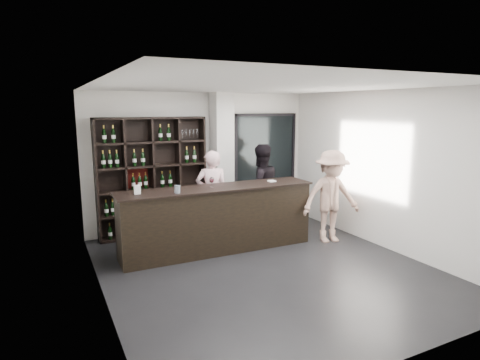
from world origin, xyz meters
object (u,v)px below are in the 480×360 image
wine_shelf (152,177)px  customer (331,197)px  tasting_counter (218,219)px  taster_pink (212,194)px  taster_black (260,188)px

wine_shelf → customer: wine_shelf is taller
tasting_counter → taster_pink: size_ratio=2.04×
taster_pink → customer: bearing=165.0°
wine_shelf → tasting_counter: (0.80, -1.47, -0.60)m
taster_pink → taster_black: 1.10m
wine_shelf → taster_pink: 1.27m
wine_shelf → tasting_counter: size_ratio=0.67×
wine_shelf → taster_black: size_ratio=1.31×
wine_shelf → tasting_counter: bearing=-61.4°
tasting_counter → taster_black: bearing=31.0°
taster_pink → tasting_counter: bearing=92.9°
taster_pink → customer: customer is taller
tasting_counter → taster_black: 1.54m
tasting_counter → customer: 2.23m
tasting_counter → taster_black: size_ratio=1.96×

